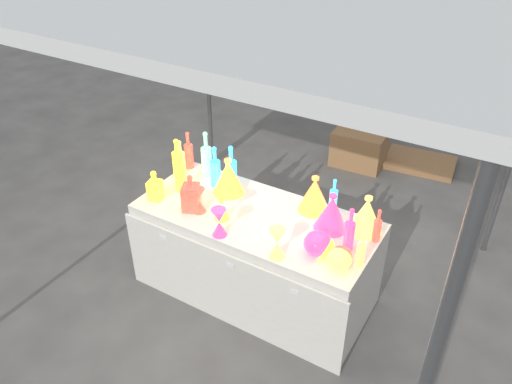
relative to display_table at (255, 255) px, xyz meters
The scene contains 29 objects.
ground 0.37m from the display_table, 90.00° to the left, with size 80.00×80.00×0.00m, color slate.
display_table is the anchor object (origin of this frame).
cardboard_box_closed 2.40m from the display_table, 91.42° to the left, with size 0.57×0.42×0.42m, color #A8774C.
cardboard_box_flat 2.83m from the display_table, 78.20° to the left, with size 0.77×0.55×0.07m, color #A8774C.
bottle_0 1.02m from the display_table, 168.74° to the left, with size 0.09×0.09×0.33m, color #E95515, non-canonical shape.
bottle_1 0.71m from the display_table, 147.07° to the left, with size 0.09×0.09×0.37m, color green, non-canonical shape.
bottle_2 1.06m from the display_table, 159.46° to the left, with size 0.07×0.07×0.33m, color #CE6715, non-canonical shape.
bottle_4 1.02m from the display_table, 166.07° to the left, with size 0.07×0.07×0.30m, color #116F69, non-canonical shape.
bottle_5 0.91m from the display_table, 155.91° to the left, with size 0.09×0.09×0.40m, color #C82879, non-canonical shape.
bottle_6 0.88m from the display_table, behind, with size 0.09×0.09×0.35m, color #E95515, non-canonical shape.
bottle_7 0.76m from the display_table, 158.22° to the left, with size 0.08×0.08×0.35m, color green, non-canonical shape.
decanter_0 0.94m from the display_table, 164.72° to the right, with size 0.10×0.10×0.25m, color #E95515, non-canonical shape.
decanter_1 0.71m from the display_table, 158.39° to the right, with size 0.13×0.13×0.30m, color #CE6715, non-canonical shape.
hourglass_0 0.63m from the display_table, 155.84° to the right, with size 0.10×0.10×0.20m, color #CE6715, non-canonical shape.
hourglass_1 0.59m from the display_table, 106.04° to the right, with size 0.11×0.11×0.21m, color #1C47A7, non-canonical shape.
hourglass_2 0.69m from the display_table, 41.98° to the right, with size 0.11×0.11×0.22m, color #116F69, non-canonical shape.
hourglass_4 0.55m from the display_table, 140.30° to the right, with size 0.11×0.11×0.23m, color #E95515, non-canonical shape.
globe_0 0.77m from the display_table, 14.62° to the right, with size 0.17×0.17×0.13m, color #E95515, non-canonical shape.
globe_1 0.90m from the display_table, 16.30° to the right, with size 0.16×0.16×0.13m, color #116F69, non-canonical shape.
globe_2 0.89m from the display_table, 13.93° to the right, with size 0.15×0.15×0.12m, color #CE6715, non-canonical shape.
globe_3 0.75m from the display_table, 15.74° to the right, with size 0.19×0.19×0.15m, color #1C47A7, non-canonical shape.
lampshade_0 0.65m from the display_table, 154.66° to the left, with size 0.25×0.25×0.29m, color yellow, non-canonical shape.
lampshade_1 0.68m from the display_table, 41.05° to the left, with size 0.24×0.24×0.28m, color yellow, non-canonical shape.
lampshade_2 0.76m from the display_table, 14.98° to the left, with size 0.24×0.24×0.28m, color #1C47A7, non-canonical shape.
lampshade_3 0.95m from the display_table, 17.69° to the left, with size 0.24×0.24×0.28m, color #116F69, non-canonical shape.
bottle_8 0.77m from the display_table, 37.88° to the left, with size 0.06×0.06×0.27m, color green, non-canonical shape.
bottle_9 1.01m from the display_table, 11.71° to the left, with size 0.06×0.06×0.25m, color #CE6715, non-canonical shape.
bottle_10 0.91m from the display_table, ahead, with size 0.07×0.07×0.33m, color #1C47A7, non-canonical shape.
bottle_11 1.00m from the display_table, ahead, with size 0.06×0.06×0.25m, color #116F69, non-canonical shape.
Camera 1 is at (1.55, -2.57, 2.90)m, focal length 35.00 mm.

